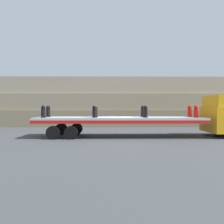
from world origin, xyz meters
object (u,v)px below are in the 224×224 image
(fire_hydrant_black_far_2, at_px, (143,111))
(fire_hydrant_black_far_1, at_px, (96,111))
(fire_hydrant_black_near_0, at_px, (43,112))
(fire_hydrant_red_far_3, at_px, (190,111))
(flatbed_trailer, at_px, (111,120))
(fire_hydrant_red_near_3, at_px, (196,112))
(fire_hydrant_black_far_0, at_px, (48,111))
(fire_hydrant_black_near_2, at_px, (145,112))
(fire_hydrant_black_near_1, at_px, (94,112))

(fire_hydrant_black_far_2, bearing_deg, fire_hydrant_black_far_1, 180.00)
(fire_hydrant_black_near_0, distance_m, fire_hydrant_red_far_3, 9.67)
(flatbed_trailer, xyz_separation_m, fire_hydrant_black_far_1, (-1.04, 0.55, 0.58))
(fire_hydrant_red_near_3, height_order, fire_hydrant_red_far_3, same)
(flatbed_trailer, distance_m, fire_hydrant_black_near_0, 4.31)
(fire_hydrant_red_near_3, relative_size, fire_hydrant_red_far_3, 1.00)
(fire_hydrant_black_far_0, bearing_deg, fire_hydrant_black_far_1, 0.00)
(flatbed_trailer, height_order, fire_hydrant_black_near_0, fire_hydrant_black_near_0)
(fire_hydrant_red_far_3, bearing_deg, fire_hydrant_red_near_3, -90.00)
(fire_hydrant_black_far_2, bearing_deg, fire_hydrant_red_far_3, 0.00)
(fire_hydrant_black_near_2, bearing_deg, fire_hydrant_black_near_1, 180.00)
(fire_hydrant_red_near_3, bearing_deg, fire_hydrant_black_far_1, 170.31)
(flatbed_trailer, bearing_deg, fire_hydrant_red_near_3, -5.81)
(fire_hydrant_black_near_1, distance_m, fire_hydrant_red_far_3, 6.50)
(fire_hydrant_black_far_1, distance_m, fire_hydrant_black_near_2, 3.39)
(fire_hydrant_black_near_2, xyz_separation_m, fire_hydrant_black_far_2, (0.00, 1.09, 0.00))
(fire_hydrant_red_far_3, bearing_deg, flatbed_trailer, -174.19)
(fire_hydrant_black_far_1, xyz_separation_m, fire_hydrant_red_far_3, (6.41, 0.00, 0.00))
(fire_hydrant_black_far_0, height_order, fire_hydrant_black_far_2, same)
(fire_hydrant_black_near_2, bearing_deg, fire_hydrant_black_near_0, 180.00)
(fire_hydrant_black_far_0, bearing_deg, fire_hydrant_black_far_2, 0.00)
(fire_hydrant_black_near_0, relative_size, fire_hydrant_black_far_1, 1.00)
(flatbed_trailer, height_order, fire_hydrant_black_far_2, fire_hydrant_black_far_2)
(fire_hydrant_black_far_1, bearing_deg, fire_hydrant_black_near_0, -161.15)
(fire_hydrant_black_far_2, distance_m, fire_hydrant_red_near_3, 3.39)
(fire_hydrant_black_near_0, bearing_deg, fire_hydrant_black_near_1, 0.00)
(flatbed_trailer, bearing_deg, fire_hydrant_black_far_1, 152.15)
(flatbed_trailer, xyz_separation_m, fire_hydrant_black_near_1, (-1.04, -0.55, 0.58))
(fire_hydrant_black_near_2, relative_size, fire_hydrant_black_far_2, 1.00)
(fire_hydrant_black_near_2, height_order, fire_hydrant_red_near_3, same)
(fire_hydrant_black_near_2, bearing_deg, fire_hydrant_red_far_3, 18.85)
(fire_hydrant_red_near_3, bearing_deg, fire_hydrant_red_far_3, 90.00)
(flatbed_trailer, bearing_deg, fire_hydrant_black_near_0, -172.65)
(flatbed_trailer, xyz_separation_m, fire_hydrant_black_near_0, (-4.24, -0.55, 0.58))
(fire_hydrant_black_near_1, height_order, fire_hydrant_red_far_3, same)
(fire_hydrant_black_near_1, bearing_deg, fire_hydrant_black_far_1, 90.00)
(fire_hydrant_black_far_1, relative_size, fire_hydrant_black_near_2, 1.00)
(fire_hydrant_black_near_0, bearing_deg, fire_hydrant_black_far_1, 18.85)
(fire_hydrant_black_near_0, bearing_deg, flatbed_trailer, 7.35)
(fire_hydrant_black_near_2, bearing_deg, fire_hydrant_black_far_2, 90.00)
(fire_hydrant_black_far_0, distance_m, fire_hydrant_red_far_3, 9.61)
(fire_hydrant_red_near_3, bearing_deg, flatbed_trailer, 174.19)
(fire_hydrant_black_far_0, distance_m, fire_hydrant_red_near_3, 9.67)
(fire_hydrant_black_far_2, xyz_separation_m, fire_hydrant_red_far_3, (3.20, 0.00, 0.00))
(fire_hydrant_black_far_0, xyz_separation_m, fire_hydrant_black_near_2, (6.41, -1.09, 0.00))
(fire_hydrant_black_near_2, bearing_deg, flatbed_trailer, 165.84)
(fire_hydrant_black_near_1, bearing_deg, flatbed_trailer, 27.85)
(fire_hydrant_red_far_3, bearing_deg, fire_hydrant_black_far_0, 180.00)
(fire_hydrant_black_near_1, height_order, fire_hydrant_black_far_2, same)
(fire_hydrant_black_far_1, height_order, fire_hydrant_black_near_2, same)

